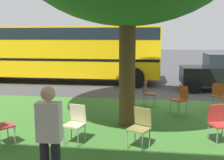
{
  "coord_description": "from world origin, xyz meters",
  "views": [
    {
      "loc": [
        1.14,
        10.5,
        2.41
      ],
      "look_at": [
        2.3,
        1.6,
        0.96
      ],
      "focal_mm": 43.65,
      "sensor_mm": 36.0,
      "label": 1
    }
  ],
  "objects_px": {
    "chair_5": "(0,123)",
    "chair_6": "(140,125)",
    "chair_1": "(181,97)",
    "pedestrian_0": "(49,136)",
    "chair_2": "(219,94)",
    "chair_0": "(219,121)",
    "chair_3": "(76,121)",
    "chair_4": "(148,91)",
    "school_bus": "(60,49)"
  },
  "relations": [
    {
      "from": "chair_1",
      "to": "chair_3",
      "type": "height_order",
      "value": "same"
    },
    {
      "from": "chair_2",
      "to": "chair_5",
      "type": "xyz_separation_m",
      "value": [
        5.59,
        3.82,
        0.0
      ]
    },
    {
      "from": "school_bus",
      "to": "pedestrian_0",
      "type": "distance_m",
      "value": 10.69
    },
    {
      "from": "chair_5",
      "to": "chair_6",
      "type": "height_order",
      "value": "same"
    },
    {
      "from": "chair_0",
      "to": "chair_2",
      "type": "xyz_separation_m",
      "value": [
        -0.76,
        -3.01,
        0.0
      ]
    },
    {
      "from": "chair_4",
      "to": "chair_2",
      "type": "bearing_deg",
      "value": 176.75
    },
    {
      "from": "chair_1",
      "to": "chair_2",
      "type": "bearing_deg",
      "value": -153.06
    },
    {
      "from": "chair_0",
      "to": "chair_2",
      "type": "bearing_deg",
      "value": -104.2
    },
    {
      "from": "chair_3",
      "to": "chair_5",
      "type": "xyz_separation_m",
      "value": [
        1.61,
        0.39,
        0.0
      ]
    },
    {
      "from": "chair_2",
      "to": "pedestrian_0",
      "type": "relative_size",
      "value": 0.52
    },
    {
      "from": "chair_5",
      "to": "pedestrian_0",
      "type": "distance_m",
      "value": 2.44
    },
    {
      "from": "chair_2",
      "to": "chair_6",
      "type": "bearing_deg",
      "value": 54.49
    },
    {
      "from": "pedestrian_0",
      "to": "chair_0",
      "type": "bearing_deg",
      "value": -141.4
    },
    {
      "from": "chair_5",
      "to": "chair_6",
      "type": "bearing_deg",
      "value": -174.54
    },
    {
      "from": "chair_1",
      "to": "chair_5",
      "type": "relative_size",
      "value": 1.0
    },
    {
      "from": "chair_5",
      "to": "chair_6",
      "type": "relative_size",
      "value": 1.0
    },
    {
      "from": "chair_4",
      "to": "chair_6",
      "type": "distance_m",
      "value": 3.66
    },
    {
      "from": "pedestrian_0",
      "to": "chair_1",
      "type": "bearing_deg",
      "value": -117.59
    },
    {
      "from": "chair_0",
      "to": "chair_5",
      "type": "xyz_separation_m",
      "value": [
        4.83,
        0.81,
        0.0
      ]
    },
    {
      "from": "pedestrian_0",
      "to": "school_bus",
      "type": "bearing_deg",
      "value": -72.79
    },
    {
      "from": "chair_3",
      "to": "pedestrian_0",
      "type": "xyz_separation_m",
      "value": [
        -0.14,
        2.04,
        0.41
      ]
    },
    {
      "from": "chair_3",
      "to": "chair_4",
      "type": "xyz_separation_m",
      "value": [
        -1.62,
        -3.56,
        0.0
      ]
    },
    {
      "from": "chair_4",
      "to": "pedestrian_0",
      "type": "height_order",
      "value": "pedestrian_0"
    },
    {
      "from": "pedestrian_0",
      "to": "chair_2",
      "type": "bearing_deg",
      "value": -125.05
    },
    {
      "from": "chair_0",
      "to": "chair_5",
      "type": "height_order",
      "value": "same"
    },
    {
      "from": "chair_0",
      "to": "chair_4",
      "type": "relative_size",
      "value": 1.0
    },
    {
      "from": "chair_0",
      "to": "chair_6",
      "type": "distance_m",
      "value": 1.83
    },
    {
      "from": "chair_1",
      "to": "chair_5",
      "type": "xyz_separation_m",
      "value": [
        4.26,
        3.14,
        0.0
      ]
    },
    {
      "from": "chair_2",
      "to": "chair_1",
      "type": "bearing_deg",
      "value": 26.94
    },
    {
      "from": "chair_4",
      "to": "chair_6",
      "type": "xyz_separation_m",
      "value": [
        0.16,
        3.66,
        0.0
      ]
    },
    {
      "from": "chair_6",
      "to": "pedestrian_0",
      "type": "relative_size",
      "value": 0.52
    },
    {
      "from": "chair_1",
      "to": "chair_6",
      "type": "height_order",
      "value": "same"
    },
    {
      "from": "chair_5",
      "to": "pedestrian_0",
      "type": "bearing_deg",
      "value": 136.95
    },
    {
      "from": "chair_6",
      "to": "school_bus",
      "type": "height_order",
      "value": "school_bus"
    },
    {
      "from": "chair_6",
      "to": "school_bus",
      "type": "bearing_deg",
      "value": -61.54
    },
    {
      "from": "chair_1",
      "to": "chair_3",
      "type": "relative_size",
      "value": 1.0
    },
    {
      "from": "chair_0",
      "to": "chair_3",
      "type": "xyz_separation_m",
      "value": [
        3.21,
        0.41,
        0.0
      ]
    },
    {
      "from": "chair_4",
      "to": "school_bus",
      "type": "distance_m",
      "value": 6.63
    },
    {
      "from": "chair_2",
      "to": "chair_5",
      "type": "relative_size",
      "value": 1.0
    },
    {
      "from": "chair_3",
      "to": "chair_5",
      "type": "distance_m",
      "value": 1.66
    },
    {
      "from": "pedestrian_0",
      "to": "chair_6",
      "type": "bearing_deg",
      "value": -124.21
    },
    {
      "from": "chair_2",
      "to": "pedestrian_0",
      "type": "xyz_separation_m",
      "value": [
        3.83,
        5.46,
        0.41
      ]
    },
    {
      "from": "chair_1",
      "to": "chair_0",
      "type": "bearing_deg",
      "value": 103.69
    },
    {
      "from": "chair_6",
      "to": "chair_0",
      "type": "bearing_deg",
      "value": -163.66
    },
    {
      "from": "chair_0",
      "to": "chair_4",
      "type": "distance_m",
      "value": 3.52
    },
    {
      "from": "chair_3",
      "to": "pedestrian_0",
      "type": "relative_size",
      "value": 0.52
    },
    {
      "from": "chair_4",
      "to": "pedestrian_0",
      "type": "distance_m",
      "value": 5.8
    },
    {
      "from": "chair_2",
      "to": "pedestrian_0",
      "type": "distance_m",
      "value": 6.68
    },
    {
      "from": "chair_1",
      "to": "school_bus",
      "type": "distance_m",
      "value": 7.91
    },
    {
      "from": "chair_4",
      "to": "chair_6",
      "type": "height_order",
      "value": "same"
    }
  ]
}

